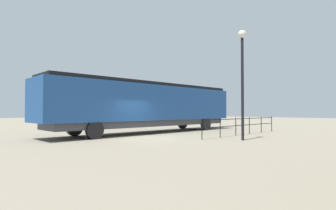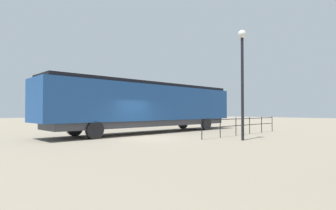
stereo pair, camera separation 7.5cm
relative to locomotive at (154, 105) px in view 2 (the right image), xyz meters
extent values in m
plane|color=gray|center=(3.09, -3.04, -2.18)|extent=(120.00, 120.00, 0.00)
cube|color=navy|center=(0.00, -0.46, 0.12)|extent=(3.08, 16.72, 2.60)
cube|color=black|center=(0.00, 6.87, -0.27)|extent=(2.96, 2.06, 1.82)
cube|color=black|center=(0.00, -0.46, 1.54)|extent=(2.77, 16.06, 0.24)
cube|color=#38383D|center=(0.00, -0.46, -1.41)|extent=(2.77, 15.39, 0.45)
cylinder|color=black|center=(-1.39, 4.89, -1.63)|extent=(0.30, 1.10, 1.10)
cylinder|color=black|center=(1.39, 4.89, -1.63)|extent=(0.30, 1.10, 1.10)
cylinder|color=black|center=(-1.39, -5.81, -1.63)|extent=(0.30, 1.10, 1.10)
cylinder|color=black|center=(1.39, -5.81, -1.63)|extent=(0.30, 1.10, 1.10)
cylinder|color=black|center=(7.83, 0.04, 0.82)|extent=(0.16, 0.16, 6.00)
sphere|color=silver|center=(7.83, 0.04, 3.96)|extent=(0.47, 0.47, 0.47)
cube|color=black|center=(6.03, 3.16, -1.04)|extent=(0.04, 9.19, 0.04)
cube|color=black|center=(6.03, 3.16, -1.50)|extent=(0.04, 9.19, 0.04)
cylinder|color=black|center=(6.03, -1.43, -1.56)|extent=(0.05, 0.05, 1.24)
cylinder|color=black|center=(6.03, 0.41, -1.56)|extent=(0.05, 0.05, 1.24)
cylinder|color=black|center=(6.03, 2.25, -1.56)|extent=(0.05, 0.05, 1.24)
cylinder|color=black|center=(6.03, 4.08, -1.56)|extent=(0.05, 0.05, 1.24)
cylinder|color=black|center=(6.03, 5.92, -1.56)|extent=(0.05, 0.05, 1.24)
cylinder|color=black|center=(6.03, 7.76, -1.56)|extent=(0.05, 0.05, 1.24)
camera|label=1|loc=(15.70, -13.53, -0.50)|focal=28.02mm
camera|label=2|loc=(15.76, -13.47, -0.50)|focal=28.02mm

